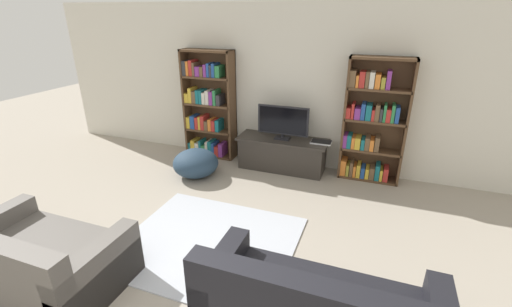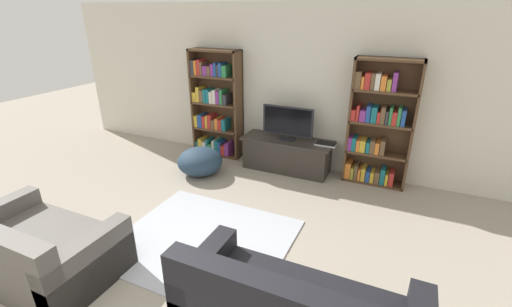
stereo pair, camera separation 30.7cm
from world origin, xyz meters
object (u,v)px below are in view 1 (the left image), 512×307
(television, at_px, (283,122))
(beanbag_ottoman, at_px, (196,163))
(couch_left_sectional, at_px, (39,262))
(bookshelf_right, at_px, (372,124))
(bookshelf_left, at_px, (208,107))
(laptop, at_px, (321,142))
(tv_stand, at_px, (282,154))

(television, bearing_deg, beanbag_ottoman, -149.20)
(couch_left_sectional, bearing_deg, bookshelf_right, 51.84)
(bookshelf_left, xyz_separation_m, couch_left_sectional, (0.01, -3.49, -0.63))
(laptop, distance_m, couch_left_sectional, 3.94)
(bookshelf_left, distance_m, beanbag_ottoman, 1.13)
(laptop, bearing_deg, bookshelf_left, 176.61)
(tv_stand, xyz_separation_m, laptop, (0.62, 0.02, 0.28))
(bookshelf_left, distance_m, couch_left_sectional, 3.54)
(couch_left_sectional, bearing_deg, laptop, 58.90)
(beanbag_ottoman, bearing_deg, bookshelf_right, 19.09)
(tv_stand, distance_m, laptop, 0.68)
(television, distance_m, couch_left_sectional, 3.66)
(bookshelf_right, height_order, television, bookshelf_right)
(bookshelf_left, relative_size, laptop, 5.80)
(television, bearing_deg, laptop, 3.34)
(television, xyz_separation_m, laptop, (0.62, 0.04, -0.28))
(television, xyz_separation_m, beanbag_ottoman, (-1.21, -0.72, -0.61))
(television, distance_m, laptop, 0.68)
(laptop, relative_size, beanbag_ottoman, 0.45)
(bookshelf_left, xyz_separation_m, tv_stand, (1.41, -0.14, -0.63))
(bookshelf_left, bearing_deg, bookshelf_right, 0.04)
(tv_stand, xyz_separation_m, couch_left_sectional, (-1.41, -3.34, -0.01))
(bookshelf_left, xyz_separation_m, laptop, (2.04, -0.12, -0.35))
(tv_stand, bearing_deg, television, -90.00)
(bookshelf_right, relative_size, couch_left_sectional, 1.21)
(television, height_order, beanbag_ottoman, television)
(tv_stand, bearing_deg, bookshelf_right, 6.19)
(television, relative_size, beanbag_ottoman, 1.16)
(tv_stand, xyz_separation_m, beanbag_ottoman, (-1.21, -0.74, -0.05))
(bookshelf_right, xyz_separation_m, couch_left_sectional, (-2.74, -3.49, -0.63))
(television, height_order, couch_left_sectional, television)
(bookshelf_right, bearing_deg, tv_stand, -173.81)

